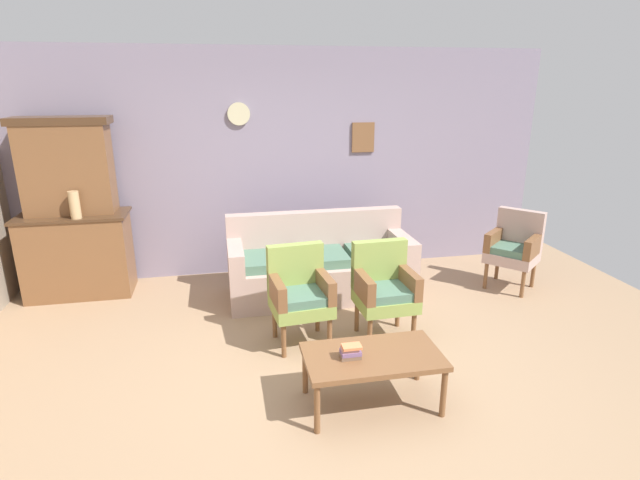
% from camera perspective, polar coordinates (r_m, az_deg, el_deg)
% --- Properties ---
extents(ground_plane, '(7.68, 7.68, 0.00)m').
position_cam_1_polar(ground_plane, '(4.24, 2.17, -15.45)').
color(ground_plane, '#997A5B').
extents(wall_back_with_decor, '(6.40, 0.09, 2.70)m').
position_cam_1_polar(wall_back_with_decor, '(6.22, -3.36, 8.69)').
color(wall_back_with_decor, gray).
rests_on(wall_back_with_decor, ground).
extents(side_cabinet, '(1.16, 0.55, 0.93)m').
position_cam_1_polar(side_cabinet, '(6.21, -25.76, -1.51)').
color(side_cabinet, brown).
rests_on(side_cabinet, ground).
extents(cabinet_upper_hutch, '(0.99, 0.38, 1.03)m').
position_cam_1_polar(cabinet_upper_hutch, '(6.07, -26.82, 7.56)').
color(cabinet_upper_hutch, brown).
rests_on(cabinet_upper_hutch, side_cabinet).
extents(vase_on_cabinet, '(0.11, 0.11, 0.29)m').
position_cam_1_polar(vase_on_cabinet, '(5.85, -26.08, 3.60)').
color(vase_on_cabinet, tan).
rests_on(vase_on_cabinet, side_cabinet).
extents(floral_couch, '(2.02, 0.81, 0.90)m').
position_cam_1_polar(floral_couch, '(5.63, -0.00, -3.06)').
color(floral_couch, tan).
rests_on(floral_couch, ground).
extents(armchair_by_doorway, '(0.57, 0.54, 0.90)m').
position_cam_1_polar(armchair_by_doorway, '(4.56, -2.32, -5.84)').
color(armchair_by_doorway, '#849947').
rests_on(armchair_by_doorway, ground).
extents(armchair_near_couch_end, '(0.54, 0.51, 0.90)m').
position_cam_1_polar(armchair_near_couch_end, '(4.70, 7.27, -5.27)').
color(armchair_near_couch_end, '#849947').
rests_on(armchair_near_couch_end, ground).
extents(wingback_chair_by_fireplace, '(0.71, 0.71, 0.90)m').
position_cam_1_polar(wingback_chair_by_fireplace, '(6.19, 21.18, -0.65)').
color(wingback_chair_by_fireplace, tan).
rests_on(wingback_chair_by_fireplace, ground).
extents(coffee_table, '(1.00, 0.56, 0.42)m').
position_cam_1_polar(coffee_table, '(3.78, 5.99, -13.33)').
color(coffee_table, brown).
rests_on(coffee_table, ground).
extents(book_stack_on_table, '(0.15, 0.11, 0.11)m').
position_cam_1_polar(book_stack_on_table, '(3.67, 3.49, -12.54)').
color(book_stack_on_table, brown).
rests_on(book_stack_on_table, coffee_table).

